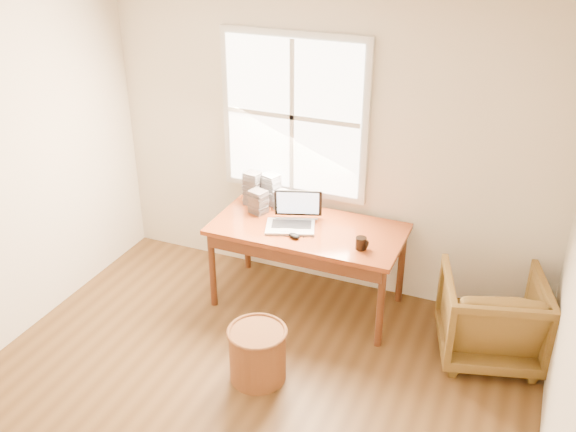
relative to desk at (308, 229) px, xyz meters
name	(u,v)px	position (x,y,z in m)	size (l,w,h in m)	color
room_shell	(205,262)	(-0.02, -1.64, 0.59)	(4.04, 4.54, 2.64)	brown
desk	(308,229)	(0.00, 0.00, 0.00)	(1.60, 0.80, 0.04)	brown
armchair	(491,317)	(1.55, -0.11, -0.38)	(0.74, 0.77, 0.70)	brown
wicker_stool	(258,354)	(0.02, -1.05, -0.52)	(0.42, 0.42, 0.42)	brown
laptop	(290,213)	(-0.13, -0.07, 0.16)	(0.38, 0.40, 0.28)	#A8ACB0
mouse	(294,236)	(-0.04, -0.21, 0.04)	(0.11, 0.06, 0.04)	black
coffee_mug	(361,243)	(0.51, -0.18, 0.07)	(0.09, 0.09, 0.10)	black
cd_stack_a	(271,189)	(-0.47, 0.30, 0.16)	(0.14, 0.12, 0.28)	silver
cd_stack_b	(258,202)	(-0.49, 0.09, 0.13)	(0.14, 0.12, 0.21)	black
cd_stack_c	(252,188)	(-0.62, 0.23, 0.17)	(0.14, 0.12, 0.30)	gray
cd_stack_d	(283,200)	(-0.33, 0.24, 0.11)	(0.14, 0.12, 0.17)	silver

